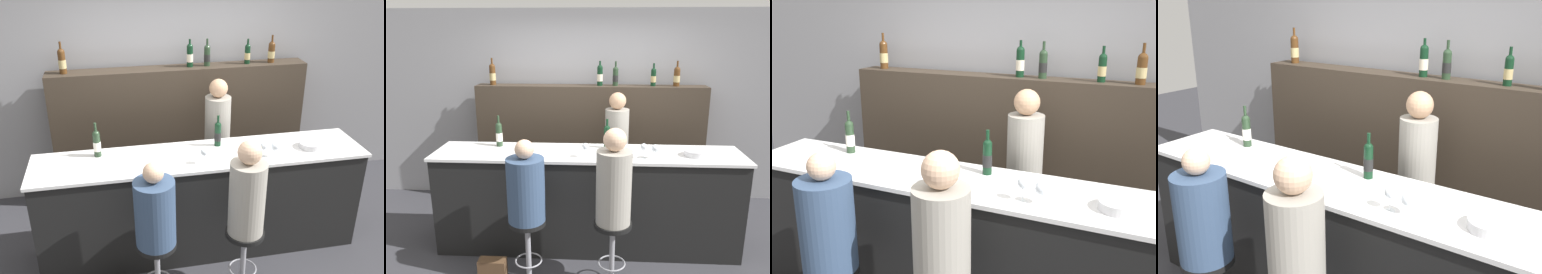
{
  "view_description": "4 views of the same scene",
  "coord_description": "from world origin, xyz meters",
  "views": [
    {
      "loc": [
        -0.81,
        -3.24,
        2.97
      ],
      "look_at": [
        -0.1,
        0.3,
        1.28
      ],
      "focal_mm": 40.0,
      "sensor_mm": 36.0,
      "label": 1
    },
    {
      "loc": [
        0.11,
        -3.41,
        2.28
      ],
      "look_at": [
        -0.1,
        0.32,
        1.24
      ],
      "focal_mm": 35.0,
      "sensor_mm": 36.0,
      "label": 2
    },
    {
      "loc": [
        1.18,
        -2.15,
        2.18
      ],
      "look_at": [
        0.08,
        0.34,
        1.37
      ],
      "focal_mm": 40.0,
      "sensor_mm": 36.0,
      "label": 3
    },
    {
      "loc": [
        1.6,
        -1.82,
        2.25
      ],
      "look_at": [
        0.1,
        0.4,
        1.38
      ],
      "focal_mm": 40.0,
      "sensor_mm": 36.0,
      "label": 4
    }
  ],
  "objects": [
    {
      "name": "back_bar_cabinet",
      "position": [
        0.0,
        1.47,
        0.81
      ],
      "size": [
        3.01,
        0.28,
        1.62
      ],
      "color": "#382D23",
      "rests_on": "ground_plane"
    },
    {
      "name": "wine_bottle_backbar_2",
      "position": [
        0.32,
        1.47,
        1.75
      ],
      "size": [
        0.07,
        0.07,
        0.31
      ],
      "color": "#233823",
      "rests_on": "back_bar_cabinet"
    },
    {
      "name": "wine_glass_2",
      "position": [
        0.67,
        0.13,
        1.19
      ],
      "size": [
        0.08,
        0.08,
        0.15
      ],
      "color": "silver",
      "rests_on": "bar_counter"
    },
    {
      "name": "bar_counter",
      "position": [
        0.0,
        0.3,
        0.54
      ],
      "size": [
        3.2,
        0.64,
        1.09
      ],
      "color": "black",
      "rests_on": "ground_plane"
    },
    {
      "name": "wine_glass_0",
      "position": [
        -0.02,
        0.13,
        1.19
      ],
      "size": [
        0.07,
        0.07,
        0.15
      ],
      "color": "silver",
      "rests_on": "bar_counter"
    },
    {
      "name": "guest_seated_right",
      "position": [
        0.25,
        -0.34,
        1.02
      ],
      "size": [
        0.31,
        0.31,
        0.88
      ],
      "color": "gray",
      "rests_on": "bar_stool_right"
    },
    {
      "name": "wine_bottle_counter_0",
      "position": [
        -0.97,
        0.47,
        1.22
      ],
      "size": [
        0.07,
        0.07,
        0.34
      ],
      "color": "#233823",
      "rests_on": "bar_counter"
    },
    {
      "name": "wine_bottle_backbar_0",
      "position": [
        -1.29,
        1.47,
        1.76
      ],
      "size": [
        0.08,
        0.08,
        0.35
      ],
      "color": "#4C2D14",
      "rests_on": "back_bar_cabinet"
    },
    {
      "name": "wine_glass_1",
      "position": [
        0.56,
        0.13,
        1.2
      ],
      "size": [
        0.07,
        0.07,
        0.15
      ],
      "color": "silver",
      "rests_on": "bar_counter"
    },
    {
      "name": "wall_back",
      "position": [
        0.0,
        1.69,
        1.3
      ],
      "size": [
        6.4,
        0.05,
        2.6
      ],
      "color": "gray",
      "rests_on": "ground_plane"
    },
    {
      "name": "metal_bowl",
      "position": [
        1.09,
        0.24,
        1.11
      ],
      "size": [
        0.23,
        0.23,
        0.06
      ],
      "color": "#B7B7BC",
      "rests_on": "bar_counter"
    },
    {
      "name": "wine_bottle_backbar_3",
      "position": [
        0.8,
        1.47,
        1.74
      ],
      "size": [
        0.07,
        0.07,
        0.29
      ],
      "color": "black",
      "rests_on": "back_bar_cabinet"
    },
    {
      "name": "wine_bottle_counter_1",
      "position": [
        0.2,
        0.47,
        1.22
      ],
      "size": [
        0.07,
        0.07,
        0.32
      ],
      "color": "black",
      "rests_on": "bar_counter"
    },
    {
      "name": "bartender",
      "position": [
        0.33,
        0.96,
        0.76
      ],
      "size": [
        0.28,
        0.28,
        1.61
      ],
      "color": "gray",
      "rests_on": "ground_plane"
    },
    {
      "name": "wine_bottle_backbar_1",
      "position": [
        0.11,
        1.47,
        1.76
      ],
      "size": [
        0.07,
        0.07,
        0.32
      ],
      "color": "black",
      "rests_on": "back_bar_cabinet"
    },
    {
      "name": "guest_seated_left",
      "position": [
        -0.53,
        -0.34,
        0.95
      ],
      "size": [
        0.34,
        0.34,
        0.76
      ],
      "color": "#334766",
      "rests_on": "bar_stool_left"
    }
  ]
}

